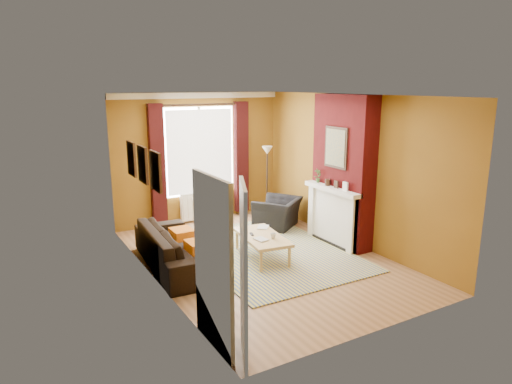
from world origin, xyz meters
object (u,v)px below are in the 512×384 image
at_px(armchair, 278,213).
at_px(floor_lamp, 267,162).
at_px(coffee_table, 262,238).
at_px(wicker_stool, 218,213).
at_px(sofa, 176,247).

bearing_deg(armchair, floor_lamp, -139.97).
xyz_separation_m(coffee_table, floor_lamp, (1.38, 2.11, 0.91)).
distance_m(coffee_table, floor_lamp, 2.68).
xyz_separation_m(armchair, wicker_stool, (-0.99, 0.86, -0.08)).
distance_m(armchair, wicker_stool, 1.31).
height_order(armchair, floor_lamp, floor_lamp).
distance_m(sofa, floor_lamp, 3.41).
relative_size(armchair, coffee_table, 0.71).
height_order(sofa, wicker_stool, sofa).
distance_m(sofa, armchair, 2.80).
height_order(armchair, wicker_stool, armchair).
height_order(sofa, coffee_table, sofa).
bearing_deg(coffee_table, wicker_stool, 92.18).
distance_m(wicker_stool, floor_lamp, 1.58).
bearing_deg(wicker_stool, armchair, -41.06).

